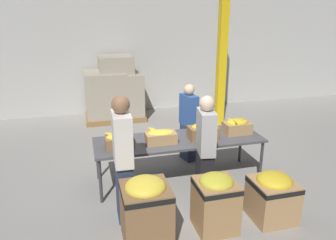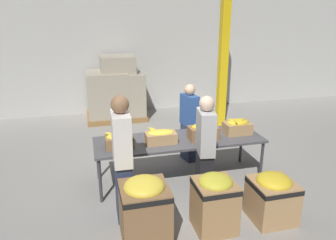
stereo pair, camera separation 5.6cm
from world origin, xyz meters
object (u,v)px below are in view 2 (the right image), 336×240
donation_bin_1 (215,201)px  donation_bin_0 (145,208)px  volunteer_0 (123,160)px  pallet_stack_1 (128,97)px  support_pillar (224,46)px  pallet_stack_0 (108,96)px  banana_box_3 (237,126)px  sorting_table (179,141)px  volunteer_2 (189,123)px  banana_box_1 (161,136)px  pallet_stack_2 (118,88)px  banana_box_2 (203,131)px  donation_bin_2 (272,196)px  banana_box_0 (119,140)px  volunteer_1 (205,150)px

donation_bin_1 → donation_bin_0: bearing=180.0°
volunteer_0 → pallet_stack_1: volunteer_0 is taller
support_pillar → pallet_stack_0: support_pillar is taller
banana_box_3 → sorting_table: bearing=179.9°
sorting_table → volunteer_2: (0.41, 0.75, 0.04)m
volunteer_0 → support_pillar: 4.53m
banana_box_1 → pallet_stack_2: pallet_stack_2 is taller
donation_bin_0 → pallet_stack_0: bearing=90.7°
banana_box_2 → banana_box_3: (0.66, 0.09, -0.00)m
banana_box_2 → volunteer_0: volunteer_0 is taller
sorting_table → volunteer_2: size_ratio=1.87×
sorting_table → banana_box_2: (0.39, -0.09, 0.18)m
donation_bin_2 → banana_box_0: bearing=145.9°
banana_box_1 → donation_bin_2: 1.91m
sorting_table → volunteer_0: bearing=-141.4°
sorting_table → pallet_stack_1: bearing=96.1°
pallet_stack_2 → donation_bin_1: bearing=-82.5°
donation_bin_0 → pallet_stack_1: bearing=84.7°
donation_bin_2 → sorting_table: bearing=123.6°
sorting_table → donation_bin_2: size_ratio=4.05×
sorting_table → pallet_stack_0: 3.82m
donation_bin_2 → volunteer_1: bearing=135.1°
banana_box_1 → volunteer_2: (0.75, 0.84, -0.12)m
volunteer_0 → donation_bin_0: (0.19, -0.58, -0.42)m
volunteer_1 → donation_bin_0: size_ratio=1.90×
donation_bin_0 → pallet_stack_2: (0.24, 5.20, 0.37)m
support_pillar → pallet_stack_2: support_pillar is taller
banana_box_0 → donation_bin_2: bearing=-34.1°
volunteer_2 → pallet_stack_0: bearing=-167.9°
banana_box_2 → banana_box_3: 0.67m
banana_box_0 → pallet_stack_2: 3.91m
donation_bin_2 → pallet_stack_2: (-1.54, 5.20, 0.46)m
banana_box_1 → donation_bin_0: 1.48m
banana_box_1 → volunteer_1: volunteer_1 is taller
donation_bin_0 → donation_bin_1: bearing=0.0°
banana_box_2 → donation_bin_2: (0.55, -1.32, -0.53)m
sorting_table → banana_box_0: bearing=-174.7°
sorting_table → banana_box_2: banana_box_2 is taller
banana_box_3 → pallet_stack_1: bearing=111.6°
volunteer_0 → pallet_stack_1: bearing=-6.7°
banana_box_1 → banana_box_2: 0.73m
banana_box_2 → sorting_table: bearing=166.5°
banana_box_1 → volunteer_0: (-0.70, -0.75, 0.01)m
banana_box_2 → pallet_stack_0: size_ratio=0.37×
banana_box_3 → pallet_stack_0: size_ratio=0.36×
volunteer_1 → volunteer_2: 1.45m
donation_bin_1 → donation_bin_2: size_ratio=1.15×
volunteer_2 → pallet_stack_0: volunteer_2 is taller
volunteer_2 → banana_box_0: bearing=-71.3°
support_pillar → pallet_stack_1: bearing=153.0°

